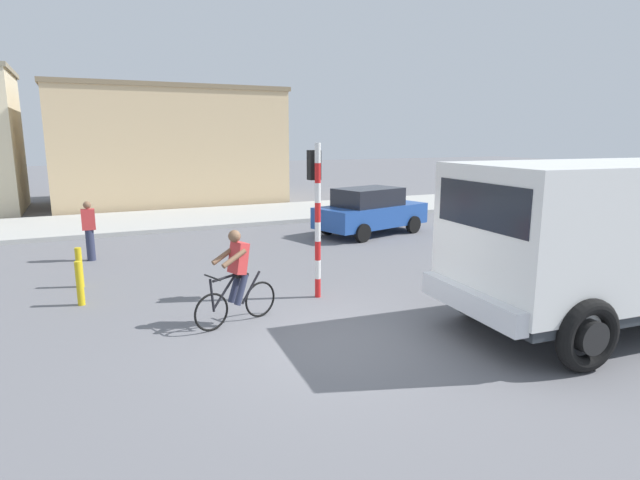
{
  "coord_description": "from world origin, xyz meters",
  "views": [
    {
      "loc": [
        -3.57,
        -7.09,
        3.33
      ],
      "look_at": [
        0.86,
        2.5,
        1.2
      ],
      "focal_mm": 29.0,
      "sensor_mm": 36.0,
      "label": 1
    }
  ],
  "objects": [
    {
      "name": "bollard_far",
      "position": [
        -3.76,
        5.32,
        0.45
      ],
      "size": [
        0.14,
        0.14,
        0.9
      ],
      "primitive_type": "cylinder",
      "color": "gold",
      "rests_on": "ground"
    },
    {
      "name": "truck_foreground",
      "position": [
        4.45,
        -1.26,
        1.67
      ],
      "size": [
        5.59,
        3.14,
        2.9
      ],
      "color": "white",
      "rests_on": "ground"
    },
    {
      "name": "bollard_near",
      "position": [
        -3.76,
        3.92,
        0.45
      ],
      "size": [
        0.14,
        0.14,
        0.9
      ],
      "primitive_type": "cylinder",
      "color": "gold",
      "rests_on": "ground"
    },
    {
      "name": "building_mid_block",
      "position": [
        0.46,
        20.14,
        2.81
      ],
      "size": [
        10.66,
        7.42,
        5.6
      ],
      "color": "#D1B284",
      "rests_on": "ground"
    },
    {
      "name": "car_red_near",
      "position": [
        5.38,
        8.15,
        0.82
      ],
      "size": [
        4.31,
        2.69,
        1.6
      ],
      "color": "#234C9E",
      "rests_on": "ground"
    },
    {
      "name": "traffic_light_pole",
      "position": [
        0.77,
        2.49,
        2.07
      ],
      "size": [
        0.24,
        0.43,
        3.2
      ],
      "color": "red",
      "rests_on": "ground"
    },
    {
      "name": "sidewalk_far",
      "position": [
        0.0,
        13.73,
        0.08
      ],
      "size": [
        80.0,
        5.0,
        0.16
      ],
      "primitive_type": "cube",
      "color": "#ADADA8",
      "rests_on": "ground"
    },
    {
      "name": "pedestrian_near_kerb",
      "position": [
        -3.48,
        7.97,
        0.85
      ],
      "size": [
        0.34,
        0.22,
        1.62
      ],
      "color": "#2D334C",
      "rests_on": "ground"
    },
    {
      "name": "cyclist",
      "position": [
        -1.2,
        1.59,
        0.86
      ],
      "size": [
        1.65,
        0.69,
        1.72
      ],
      "color": "black",
      "rests_on": "ground"
    },
    {
      "name": "ground_plane",
      "position": [
        0.0,
        0.0,
        0.0
      ],
      "size": [
        120.0,
        120.0,
        0.0
      ],
      "primitive_type": "plane",
      "color": "slate"
    }
  ]
}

